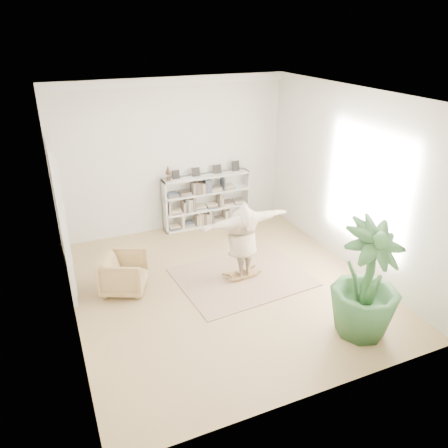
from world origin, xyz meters
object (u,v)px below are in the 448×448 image
person (243,237)px  houseplant (367,281)px  armchair (124,273)px  bookshelf (206,201)px  rocker_board (242,274)px

person → houseplant: houseplant is taller
armchair → houseplant: size_ratio=0.41×
bookshelf → rocker_board: bearing=-96.0°
houseplant → bookshelf: bearing=98.9°
bookshelf → houseplant: size_ratio=1.12×
bookshelf → armchair: bearing=-138.8°
bookshelf → houseplant: (0.78, -4.97, 0.34)m
armchair → person: person is taller
person → houseplant: bearing=110.1°
rocker_board → armchair: bearing=163.7°
armchair → person: 2.35m
bookshelf → armchair: 3.36m
rocker_board → person: 0.83m
armchair → houseplant: 4.35m
armchair → rocker_board: bearing=-77.9°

